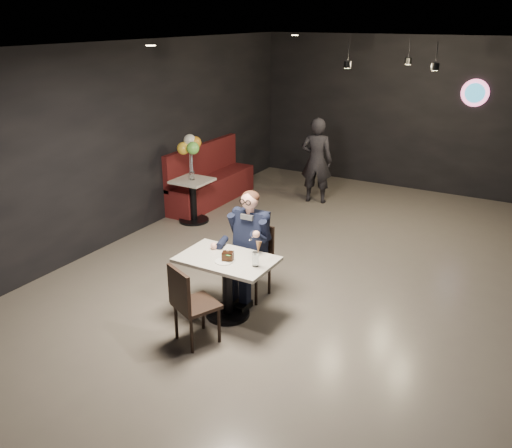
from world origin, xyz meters
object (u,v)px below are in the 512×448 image
Objects in this scene: sundae_glass at (255,259)px; chair_far at (251,263)px; side_table at (193,201)px; seated_man at (251,244)px; booth_bench at (211,174)px; main_table at (227,287)px; balloon_vase at (192,176)px; chair_near at (197,303)px; passerby at (317,161)px.

chair_far is at bearing 124.46° from sundae_glass.
sundae_glass reaches higher than side_table.
seated_man reaches higher than sundae_glass.
side_table is (0.30, -1.00, -0.18)m from booth_bench.
main_table is 0.56m from chair_far.
booth_bench reaches higher than balloon_vase.
seated_man is at bearing -39.43° from side_table.
chair_far reaches higher than side_table.
passerby reaches higher than chair_near.
booth_bench is 1.99m from passerby.
seated_man reaches higher than side_table.
booth_bench is 2.98× the size of side_table.
chair_far is 1.24× the size of side_table.
chair_near is 0.64× the size of seated_man.
booth_bench is 1.08m from balloon_vase.
balloon_vase is 2.45m from passerby.
booth_bench reaches higher than side_table.
seated_man is at bearing 113.98° from chair_near.
balloon_vase is at bearing 140.57° from seated_man.
balloon_vase is (-2.60, 2.38, -0.02)m from sundae_glass.
chair_near is 0.80m from sundae_glass.
main_table is 0.68× the size of passerby.
passerby is at bearing 105.36° from sundae_glass.
passerby is (1.39, 2.02, 0.43)m from side_table.
seated_man is 2.86m from balloon_vase.
balloon_vase is at bearing -73.30° from booth_bench.
booth_bench is at bearing 106.70° from side_table.
passerby reaches higher than sundae_glass.
sundae_glass is 0.10× the size of passerby.
side_table is 0.45m from balloon_vase.
chair_near is 0.42× the size of booth_bench.
seated_man is at bearing 90.00° from main_table.
booth_bench reaches higher than chair_near.
seated_man reaches higher than balloon_vase.
booth_bench reaches higher than sundae_glass.
balloon_vase reaches higher than side_table.
main_table is at bearing -46.98° from balloon_vase.
sundae_glass is 3.56m from side_table.
chair_near is at bearing -53.42° from side_table.
chair_near is 5.07m from passerby.
chair_near is at bearing -53.42° from balloon_vase.
side_table is (-2.60, 2.38, -0.46)m from sundae_glass.
sundae_glass reaches higher than main_table.
chair_far is 3.77m from booth_bench.
seated_man is at bearing -39.43° from balloon_vase.
sundae_glass is 1.23× the size of balloon_vase.
seated_man reaches higher than booth_bench.
side_table is at bearing 133.02° from main_table.
chair_near is 1.19m from seated_man.
chair_near reaches higher than side_table.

